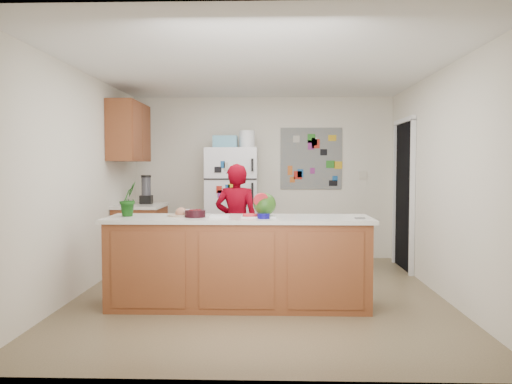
{
  "coord_description": "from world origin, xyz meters",
  "views": [
    {
      "loc": [
        0.13,
        -5.52,
        1.44
      ],
      "look_at": [
        -0.04,
        0.2,
        1.14
      ],
      "focal_mm": 35.0,
      "sensor_mm": 36.0,
      "label": 1
    }
  ],
  "objects_px": {
    "watermelon": "(265,204)",
    "cherry_bowl": "(195,214)",
    "person": "(237,223)",
    "refrigerator": "(232,205)"
  },
  "relations": [
    {
      "from": "watermelon",
      "to": "cherry_bowl",
      "type": "distance_m",
      "value": 0.71
    },
    {
      "from": "person",
      "to": "cherry_bowl",
      "type": "xyz_separation_m",
      "value": [
        -0.34,
        -1.08,
        0.22
      ]
    },
    {
      "from": "cherry_bowl",
      "to": "refrigerator",
      "type": "bearing_deg",
      "value": 85.6
    },
    {
      "from": "watermelon",
      "to": "cherry_bowl",
      "type": "height_order",
      "value": "watermelon"
    },
    {
      "from": "refrigerator",
      "to": "watermelon",
      "type": "relative_size",
      "value": 7.42
    },
    {
      "from": "watermelon",
      "to": "cherry_bowl",
      "type": "bearing_deg",
      "value": -174.47
    },
    {
      "from": "refrigerator",
      "to": "watermelon",
      "type": "bearing_deg",
      "value": -77.6
    },
    {
      "from": "watermelon",
      "to": "cherry_bowl",
      "type": "xyz_separation_m",
      "value": [
        -0.7,
        -0.07,
        -0.09
      ]
    },
    {
      "from": "person",
      "to": "cherry_bowl",
      "type": "height_order",
      "value": "person"
    },
    {
      "from": "person",
      "to": "refrigerator",
      "type": "bearing_deg",
      "value": -76.58
    }
  ]
}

